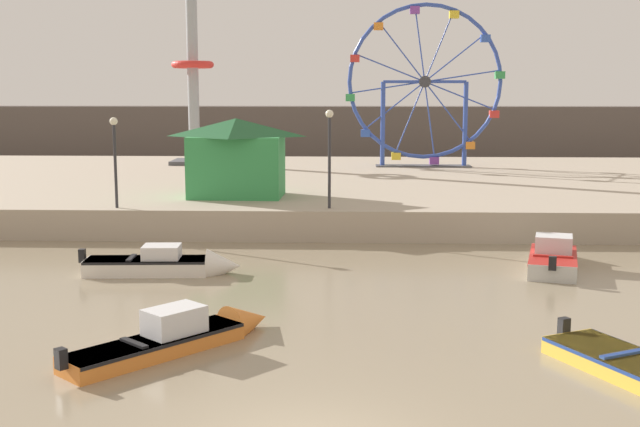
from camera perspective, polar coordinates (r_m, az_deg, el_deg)
name	(u,v)px	position (r m, az deg, el deg)	size (l,w,h in m)	color
quay_promenade	(336,188)	(44.35, 1.17, 1.83)	(110.00, 25.05, 1.26)	tan
distant_town_skyline	(342,131)	(71.29, 1.55, 5.81)	(140.00, 3.00, 4.40)	#564C47
motorboat_white_red_stripe	(171,264)	(27.21, -10.49, -3.53)	(5.33, 1.49, 1.28)	silver
motorboat_pale_grey	(553,255)	(29.18, 16.13, -2.84)	(2.61, 4.94, 1.57)	silver
motorboat_orange_hull	(187,334)	(19.76, -9.34, -8.39)	(4.59, 4.98, 1.35)	orange
ferris_wheel_blue_frame	(425,85)	(49.89, 7.40, 8.96)	(9.57, 1.20, 9.83)	#334CA8
drop_tower_steel_tower	(193,75)	(51.95, -8.96, 9.63)	(2.80, 2.80, 12.98)	#999EA3
carnival_booth_green_kiosk	(237,156)	(36.21, -5.90, 4.05)	(4.54, 3.17, 3.49)	#33934C
promenade_lamp_near	(115,148)	(33.64, -14.29, 4.47)	(0.32, 0.32, 3.67)	#2D2D33
promenade_lamp_far	(329,144)	(32.46, 0.67, 4.90)	(0.32, 0.32, 3.97)	#2D2D33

